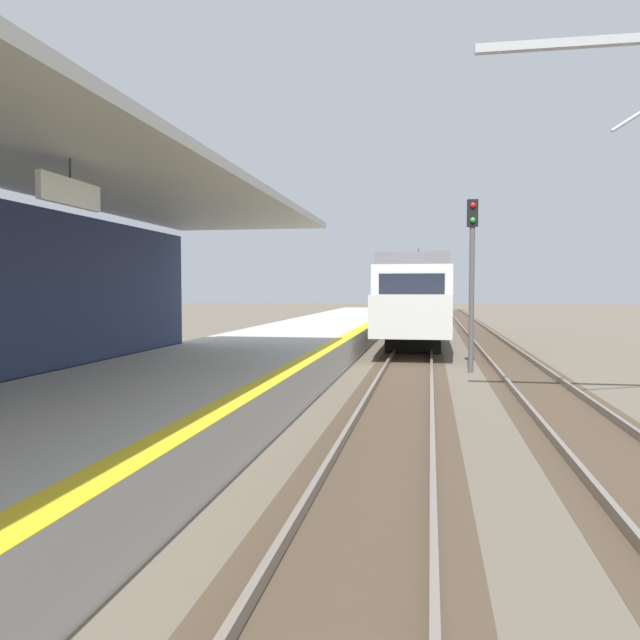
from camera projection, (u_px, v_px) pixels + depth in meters
name	position (u px, v px, depth m)	size (l,w,h in m)	color
station_platform	(230.00, 370.00, 16.03)	(5.00, 80.00, 0.91)	#B7B5AD
track_pair_nearest_platform	(408.00, 369.00, 19.21)	(2.34, 120.00, 0.16)	#4C3D2D
track_pair_middle	(523.00, 372.00, 18.62)	(2.34, 120.00, 0.16)	#4C3D2D
approaching_train	(417.00, 296.00, 30.66)	(2.93, 19.60, 4.76)	silver
rail_signal_post	(472.00, 267.00, 18.72)	(0.32, 0.34, 5.20)	#4C4C4C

